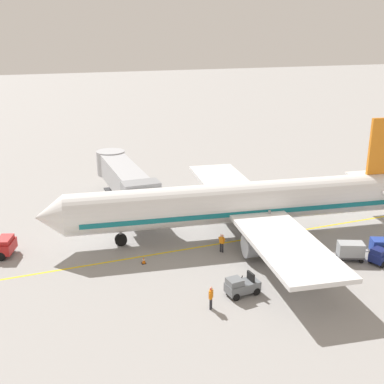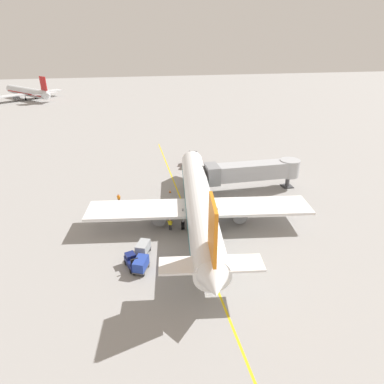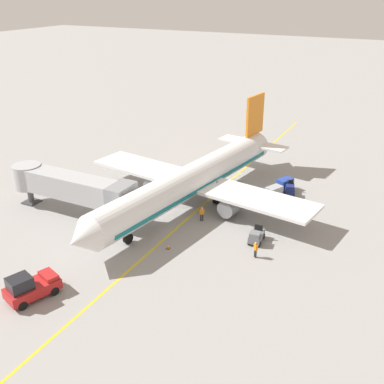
{
  "view_description": "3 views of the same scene",
  "coord_description": "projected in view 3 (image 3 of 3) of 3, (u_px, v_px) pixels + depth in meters",
  "views": [
    {
      "loc": [
        -36.46,
        21.21,
        18.32
      ],
      "look_at": [
        4.24,
        5.48,
        3.78
      ],
      "focal_mm": 45.0,
      "sensor_mm": 36.0,
      "label": 1
    },
    {
      "loc": [
        -7.92,
        -37.15,
        23.33
      ],
      "look_at": [
        1.23,
        6.3,
        2.46
      ],
      "focal_mm": 30.57,
      "sensor_mm": 36.0,
      "label": 2
    },
    {
      "loc": [
        -21.89,
        46.61,
        24.36
      ],
      "look_at": [
        -0.64,
        5.38,
        3.51
      ],
      "focal_mm": 43.34,
      "sensor_mm": 36.0,
      "label": 3
    }
  ],
  "objects": [
    {
      "name": "ground_crew_marshaller",
      "position": [
        202.0,
        213.0,
        51.8
      ],
      "size": [
        0.66,
        0.47,
        1.69
      ],
      "color": "#232328",
      "rests_on": "ground"
    },
    {
      "name": "baggage_cart_second_in_train",
      "position": [
        285.0,
        183.0,
        59.57
      ],
      "size": [
        2.07,
        2.93,
        1.58
      ],
      "color": "#4C4C51",
      "rests_on": "ground"
    },
    {
      "name": "ground_plane",
      "position": [
        207.0,
        201.0,
        56.93
      ],
      "size": [
        400.0,
        400.0,
        0.0
      ],
      "primitive_type": "plane",
      "color": "gray"
    },
    {
      "name": "baggage_tug_lead",
      "position": [
        256.0,
        236.0,
        47.62
      ],
      "size": [
        1.49,
        2.6,
        1.62
      ],
      "color": "slate",
      "rests_on": "ground"
    },
    {
      "name": "ground_crew_wing_walker",
      "position": [
        230.0,
        200.0,
        55.08
      ],
      "size": [
        0.67,
        0.43,
        1.69
      ],
      "color": "#232328",
      "rests_on": "ground"
    },
    {
      "name": "gate_lead_in_line",
      "position": [
        207.0,
        201.0,
        56.93
      ],
      "size": [
        0.24,
        80.0,
        0.01
      ],
      "primitive_type": "cube",
      "color": "gold",
      "rests_on": "ground"
    },
    {
      "name": "jet_bridge",
      "position": [
        70.0,
        186.0,
        52.44
      ],
      "size": [
        16.23,
        3.5,
        4.98
      ],
      "color": "#A8AAAF",
      "rests_on": "ground"
    },
    {
      "name": "baggage_tug_trailing",
      "position": [
        290.0,
        189.0,
        58.55
      ],
      "size": [
        1.91,
        2.74,
        1.62
      ],
      "color": "navy",
      "rests_on": "ground"
    },
    {
      "name": "safety_cone_nose_left",
      "position": [
        168.0,
        246.0,
        46.58
      ],
      "size": [
        0.36,
        0.36,
        0.59
      ],
      "color": "black",
      "rests_on": "ground"
    },
    {
      "name": "ground_crew_loader",
      "position": [
        256.0,
        249.0,
        44.83
      ],
      "size": [
        0.63,
        0.52,
        1.69
      ],
      "color": "#232328",
      "rests_on": "ground"
    },
    {
      "name": "pushback_tractor",
      "position": [
        30.0,
        287.0,
        38.95
      ],
      "size": [
        3.53,
        4.88,
        2.4
      ],
      "color": "#B21E1E",
      "rests_on": "ground"
    },
    {
      "name": "baggage_cart_front",
      "position": [
        274.0,
        191.0,
        57.26
      ],
      "size": [
        2.07,
        2.93,
        1.58
      ],
      "color": "#4C4C51",
      "rests_on": "ground"
    },
    {
      "name": "parked_airliner",
      "position": [
        193.0,
        180.0,
        54.89
      ],
      "size": [
        30.44,
        37.29,
        10.63
      ],
      "color": "white",
      "rests_on": "ground"
    }
  ]
}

